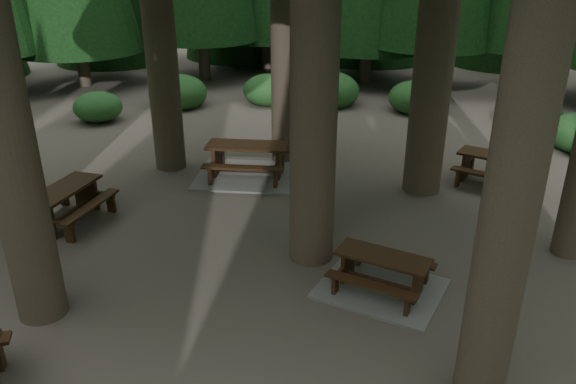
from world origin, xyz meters
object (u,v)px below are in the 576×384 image
(picnic_table_b, at_px, (64,200))
(picnic_table_c, at_px, (248,165))
(picnic_table_d, at_px, (496,165))
(picnic_table_a, at_px, (381,279))

(picnic_table_b, height_order, picnic_table_c, picnic_table_c)
(picnic_table_c, height_order, picnic_table_d, picnic_table_c)
(picnic_table_c, xyz_separation_m, picnic_table_d, (6.02, 1.59, 0.20))
(picnic_table_c, distance_m, picnic_table_d, 6.23)
(picnic_table_b, bearing_deg, picnic_table_a, -95.39)
(picnic_table_a, xyz_separation_m, picnic_table_c, (-4.25, 4.03, 0.09))
(picnic_table_b, distance_m, picnic_table_c, 4.58)
(picnic_table_d, bearing_deg, picnic_table_b, -135.22)
(picnic_table_b, bearing_deg, picnic_table_c, -38.39)
(picnic_table_a, relative_size, picnic_table_b, 1.18)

